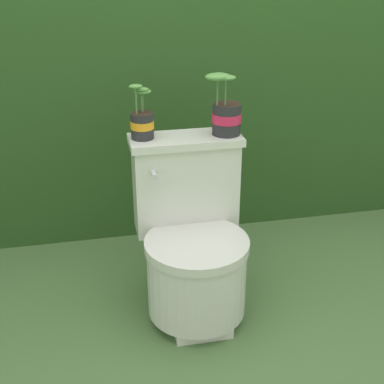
% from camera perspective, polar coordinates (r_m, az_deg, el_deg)
% --- Properties ---
extents(ground_plane, '(12.00, 12.00, 0.00)m').
position_cam_1_polar(ground_plane, '(2.26, 0.45, -13.00)').
color(ground_plane, '#4C703D').
extents(hedge_backdrop, '(4.23, 0.69, 1.80)m').
position_cam_1_polar(hedge_backdrop, '(2.87, -4.17, 15.08)').
color(hedge_backdrop, '#284C1E').
rests_on(hedge_backdrop, ground).
extents(toilet, '(0.44, 0.51, 0.71)m').
position_cam_1_polar(toilet, '(2.15, 0.19, -5.63)').
color(toilet, silver).
rests_on(toilet, ground).
extents(potted_plant_left, '(0.09, 0.09, 0.21)m').
position_cam_1_polar(potted_plant_left, '(2.07, -5.36, 7.55)').
color(potted_plant_left, '#262628').
rests_on(potted_plant_left, toilet).
extents(potted_plant_midleft, '(0.15, 0.12, 0.25)m').
position_cam_1_polar(potted_plant_midleft, '(2.10, 3.64, 8.38)').
color(potted_plant_midleft, '#262628').
rests_on(potted_plant_midleft, toilet).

